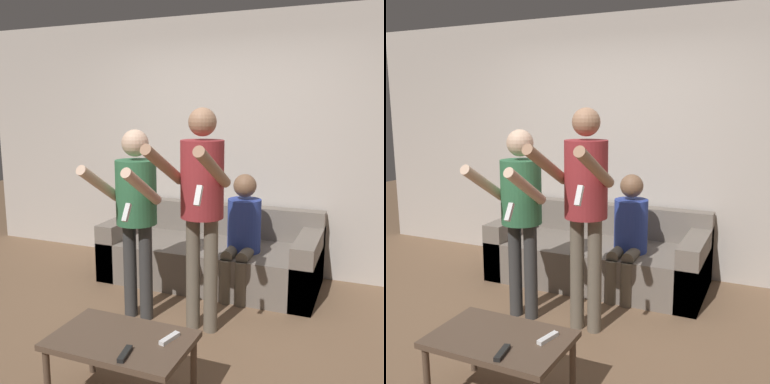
# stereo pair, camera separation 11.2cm
# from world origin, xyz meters

# --- Properties ---
(ground_plane) EXTENTS (14.00, 14.00, 0.00)m
(ground_plane) POSITION_xyz_m (0.00, 0.00, 0.00)
(ground_plane) COLOR brown
(wall_back) EXTENTS (6.40, 0.06, 2.70)m
(wall_back) POSITION_xyz_m (0.00, 1.79, 1.35)
(wall_back) COLOR beige
(wall_back) RESTS_ON ground_plane
(couch) EXTENTS (2.13, 0.92, 0.73)m
(couch) POSITION_xyz_m (-0.03, 1.30, 0.25)
(couch) COLOR slate
(couch) RESTS_ON ground_plane
(person_standing_left) EXTENTS (0.45, 0.68, 1.57)m
(person_standing_left) POSITION_xyz_m (-0.31, 0.26, 0.98)
(person_standing_left) COLOR #383838
(person_standing_left) RESTS_ON ground_plane
(person_standing_right) EXTENTS (0.45, 0.75, 1.74)m
(person_standing_right) POSITION_xyz_m (0.26, 0.26, 1.10)
(person_standing_right) COLOR #6B6051
(person_standing_right) RESTS_ON ground_plane
(person_seated) EXTENTS (0.31, 0.53, 1.14)m
(person_seated) POSITION_xyz_m (0.35, 1.09, 0.62)
(person_seated) COLOR #6B6051
(person_seated) RESTS_ON ground_plane
(coffee_table) EXTENTS (0.81, 0.51, 0.43)m
(coffee_table) POSITION_xyz_m (0.16, -0.77, 0.38)
(coffee_table) COLOR brown
(coffee_table) RESTS_ON ground_plane
(remote_near) EXTENTS (0.06, 0.15, 0.02)m
(remote_near) POSITION_xyz_m (0.29, -0.93, 0.44)
(remote_near) COLOR black
(remote_near) RESTS_ON coffee_table
(remote_far) EXTENTS (0.07, 0.15, 0.02)m
(remote_far) POSITION_xyz_m (0.44, -0.69, 0.44)
(remote_far) COLOR white
(remote_far) RESTS_ON coffee_table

